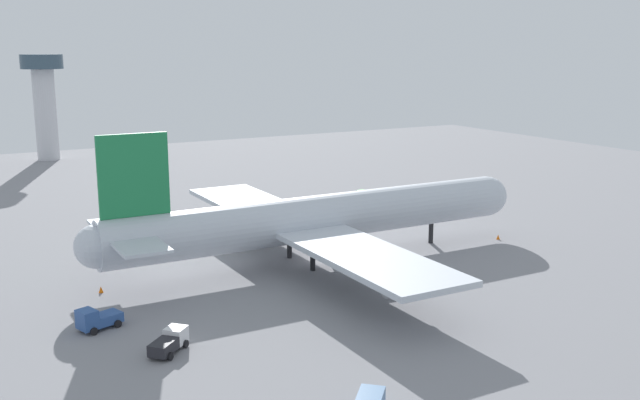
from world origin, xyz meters
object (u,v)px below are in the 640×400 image
cargo_loader (170,342)px  control_tower (44,96)px  maintenance_van (357,197)px  safety_cone_tail (101,289)px  safety_cone_nose (498,237)px  cargo_airplane (318,219)px  catering_truck (97,319)px

cargo_loader → control_tower: (10.17, 133.61, 15.51)m
maintenance_van → safety_cone_tail: size_ratio=7.33×
maintenance_van → safety_cone_nose: bearing=-82.1°
cargo_airplane → cargo_loader: 33.74m
cargo_loader → control_tower: control_tower is taller
cargo_airplane → control_tower: (-16.97, 114.22, 10.53)m
maintenance_van → control_tower: 95.61m
cargo_airplane → maintenance_van: cargo_airplane is taller
cargo_airplane → control_tower: size_ratio=2.42×
catering_truck → cargo_loader: (4.86, -9.19, -0.10)m
catering_truck → safety_cone_tail: (2.98, 11.55, -0.74)m
cargo_loader → safety_cone_nose: 59.09m
safety_cone_nose → safety_cone_tail: bearing=175.4°
maintenance_van → safety_cone_nose: size_ratio=7.65×
cargo_loader → safety_cone_nose: (56.89, 15.98, -0.66)m
maintenance_van → cargo_loader: bearing=-136.8°
cargo_airplane → catering_truck: size_ratio=13.23×
safety_cone_tail → cargo_airplane: bearing=-2.6°
cargo_airplane → safety_cone_nose: cargo_airplane is taller
safety_cone_nose → control_tower: size_ratio=0.03×
catering_truck → maintenance_van: bearing=35.0°
cargo_airplane → safety_cone_tail: size_ratio=82.52×
cargo_airplane → maintenance_van: size_ratio=11.26×
catering_truck → safety_cone_tail: catering_truck is taller
maintenance_van → cargo_airplane: bearing=-130.2°
cargo_airplane → maintenance_van: (25.14, 29.78, -4.91)m
safety_cone_nose → control_tower: (-46.71, 117.63, 16.17)m
catering_truck → maintenance_van: size_ratio=0.85×
cargo_loader → control_tower: 134.90m
maintenance_van → control_tower: bearing=116.5°
cargo_airplane → safety_cone_nose: size_ratio=86.15×
maintenance_van → safety_cone_nose: 33.52m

